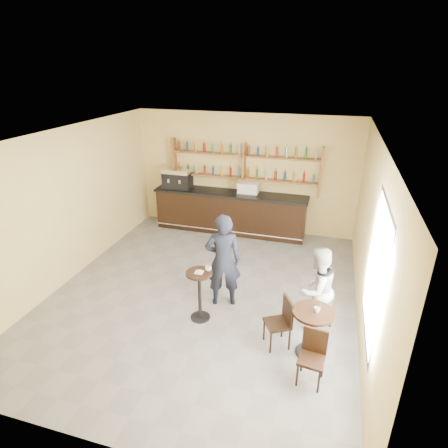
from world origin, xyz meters
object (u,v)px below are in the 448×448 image
(bar_counter, at_px, (230,212))
(patron_second, at_px, (316,289))
(pedestal_table, at_px, (200,296))
(cafe_table, at_px, (311,333))
(chair_south, at_px, (311,359))
(espresso_machine, at_px, (178,178))
(pastry_case, at_px, (249,188))
(chair_west, at_px, (277,323))
(man_main, at_px, (223,261))

(bar_counter, xyz_separation_m, patron_second, (2.54, -3.58, 0.21))
(pedestal_table, bearing_deg, cafe_table, -10.38)
(bar_counter, relative_size, chair_south, 4.96)
(espresso_machine, relative_size, patron_second, 0.49)
(pastry_case, distance_m, chair_west, 4.57)
(espresso_machine, relative_size, cafe_table, 0.92)
(pedestal_table, bearing_deg, pastry_case, 90.09)
(bar_counter, height_order, cafe_table, bar_counter)
(chair_west, distance_m, chair_south, 0.88)
(pastry_case, height_order, pedestal_table, pastry_case)
(bar_counter, bearing_deg, chair_west, -65.00)
(patron_second, bearing_deg, chair_west, 3.01)
(cafe_table, xyz_separation_m, chair_west, (-0.55, 0.05, 0.03))
(espresso_machine, xyz_separation_m, pedestal_table, (2.03, -3.93, -0.92))
(pedestal_table, relative_size, cafe_table, 1.18)
(bar_counter, height_order, patron_second, patron_second)
(espresso_machine, xyz_separation_m, chair_west, (3.50, -4.24, -0.97))
(man_main, xyz_separation_m, cafe_table, (1.75, -0.96, -0.53))
(espresso_machine, distance_m, pedestal_table, 4.51)
(pastry_case, xyz_separation_m, man_main, (0.27, -3.33, -0.36))
(espresso_machine, bearing_deg, chair_west, -53.95)
(cafe_table, xyz_separation_m, chair_south, (0.05, -0.60, 0.01))
(chair_south, bearing_deg, espresso_machine, 137.36)
(pedestal_table, distance_m, man_main, 0.79)
(chair_west, height_order, chair_south, chair_west)
(chair_south, bearing_deg, man_main, 146.48)
(pastry_case, distance_m, chair_south, 5.39)
(cafe_table, bearing_deg, pedestal_table, 169.62)
(man_main, distance_m, chair_west, 1.59)
(pastry_case, distance_m, cafe_table, 4.83)
(chair_south, bearing_deg, pedestal_table, 162.29)
(bar_counter, bearing_deg, pedestal_table, -82.57)
(cafe_table, relative_size, patron_second, 0.53)
(cafe_table, relative_size, chair_south, 0.98)
(pedestal_table, xyz_separation_m, chair_west, (1.47, -0.32, -0.05))
(pastry_case, relative_size, chair_west, 0.62)
(cafe_table, relative_size, chair_west, 0.93)
(pastry_case, relative_size, man_main, 0.29)
(pedestal_table, height_order, cafe_table, pedestal_table)
(man_main, distance_m, patron_second, 1.78)
(chair_west, bearing_deg, pastry_case, 169.53)
(pastry_case, relative_size, patron_second, 0.35)
(bar_counter, distance_m, espresso_machine, 1.74)
(chair_west, xyz_separation_m, chair_south, (0.60, -0.65, -0.02))
(bar_counter, distance_m, cafe_table, 4.99)
(cafe_table, xyz_separation_m, patron_second, (0.01, 0.71, 0.37))
(patron_second, bearing_deg, pedestal_table, -37.33)
(pedestal_table, distance_m, chair_south, 2.28)
(pedestal_table, distance_m, chair_west, 1.50)
(pastry_case, height_order, cafe_table, pastry_case)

